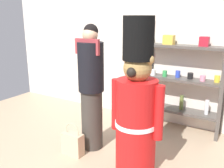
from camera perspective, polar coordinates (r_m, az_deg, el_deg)
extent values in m
cube|color=silver|center=(4.43, 9.51, 8.41)|extent=(6.40, 0.12, 2.60)
cube|color=#4C4742|center=(4.16, 7.44, 2.05)|extent=(0.05, 0.05, 1.74)
cube|color=#4C4742|center=(3.85, 23.85, -0.16)|extent=(0.05, 0.05, 1.74)
cube|color=#4C4742|center=(4.43, 9.02, 2.78)|extent=(0.05, 0.05, 1.74)
cube|color=#4C4742|center=(4.26, 15.39, -5.86)|extent=(1.19, 0.30, 0.04)
cube|color=#4C4742|center=(4.11, 15.88, 0.95)|extent=(1.19, 0.30, 0.04)
cube|color=#4C4742|center=(4.02, 16.41, 8.18)|extent=(1.19, 0.30, 0.04)
cylinder|color=white|center=(4.22, 9.35, 2.64)|extent=(0.08, 0.08, 0.10)
cylinder|color=green|center=(4.17, 11.94, 2.34)|extent=(0.07, 0.07, 0.10)
cylinder|color=blue|center=(4.16, 14.77, 2.22)|extent=(0.08, 0.08, 0.11)
cylinder|color=black|center=(4.11, 17.41, 1.79)|extent=(0.09, 0.09, 0.10)
cylinder|color=pink|center=(4.02, 19.98, 1.25)|extent=(0.08, 0.08, 0.09)
cylinder|color=yellow|center=(4.03, 22.86, 1.07)|extent=(0.08, 0.08, 0.10)
cylinder|color=#B27226|center=(4.33, 10.41, -3.68)|extent=(0.08, 0.08, 0.18)
cylinder|color=#596B33|center=(4.23, 15.55, -4.07)|extent=(0.06, 0.06, 0.24)
cylinder|color=silver|center=(4.14, 20.80, -4.97)|extent=(0.06, 0.06, 0.23)
cube|color=gold|center=(4.09, 12.84, 9.82)|extent=(0.16, 0.13, 0.15)
cube|color=#B21E2D|center=(3.96, 20.30, 9.08)|extent=(0.14, 0.11, 0.14)
cylinder|color=red|center=(2.96, 5.49, -9.63)|extent=(0.47, 0.47, 1.12)
cylinder|color=white|center=(2.94, 5.51, -8.87)|extent=(0.49, 0.49, 0.05)
sphere|color=#9F7C45|center=(2.75, 5.85, 3.68)|extent=(0.31, 0.31, 0.31)
sphere|color=#9F7C45|center=(2.79, 3.42, 6.03)|extent=(0.11, 0.11, 0.11)
sphere|color=#9F7C45|center=(2.67, 8.49, 5.51)|extent=(0.11, 0.11, 0.11)
cylinder|color=black|center=(2.70, 6.03, 10.34)|extent=(0.33, 0.33, 0.47)
cylinder|color=red|center=(2.99, 0.96, -4.64)|extent=(0.11, 0.11, 0.62)
cylinder|color=red|center=(2.78, 10.62, -6.49)|extent=(0.11, 0.11, 0.62)
sphere|color=black|center=(2.63, 4.50, 2.67)|extent=(0.11, 0.11, 0.11)
cylinder|color=#38332D|center=(3.52, -4.59, -8.04)|extent=(0.29, 0.29, 0.83)
cylinder|color=black|center=(3.30, -4.86, 3.89)|extent=(0.34, 0.34, 0.65)
sphere|color=tan|center=(3.25, -5.02, 11.09)|extent=(0.20, 0.20, 0.20)
cube|color=#993338|center=(3.21, -5.70, 8.47)|extent=(0.36, 0.04, 0.20)
sphere|color=black|center=(3.26, -4.85, 11.90)|extent=(0.19, 0.19, 0.19)
cube|color=#C1AD89|center=(3.48, -8.92, -13.38)|extent=(0.29, 0.14, 0.30)
torus|color=#C1AD89|center=(3.39, -9.05, -10.54)|extent=(0.22, 0.01, 0.22)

